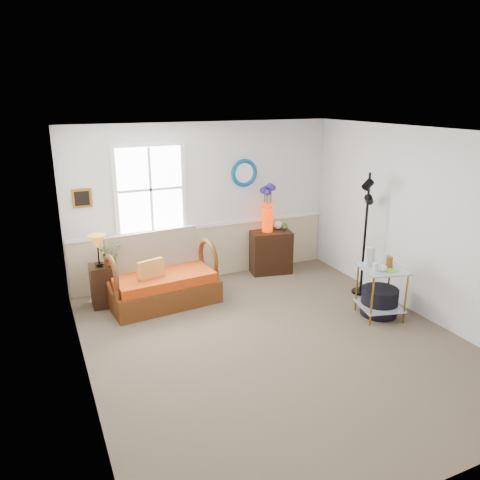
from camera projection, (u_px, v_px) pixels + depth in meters
name	position (u px, v px, depth m)	size (l,w,h in m)	color
floor	(276.00, 343.00, 5.90)	(4.50, 5.00, 0.01)	#796656
ceiling	(281.00, 133.00, 5.13)	(4.50, 5.00, 0.01)	white
walls	(279.00, 245.00, 5.51)	(4.51, 5.01, 2.60)	silver
wainscot	(206.00, 252.00, 7.92)	(4.46, 0.02, 0.90)	#C6B389
chair_rail	(206.00, 225.00, 7.77)	(4.46, 0.04, 0.06)	white
window	(150.00, 189.00, 7.22)	(1.14, 0.06, 1.44)	white
picture	(82.00, 198.00, 6.84)	(0.28, 0.03, 0.28)	#B37A1F
mirror	(244.00, 173.00, 7.81)	(0.47, 0.47, 0.07)	#00569A
loveseat	(162.00, 271.00, 6.91)	(1.56, 0.88, 1.02)	brown
throw_pillow	(152.00, 273.00, 6.75)	(0.39, 0.10, 0.39)	#BD4E18
lamp_stand	(103.00, 285.00, 6.88)	(0.35, 0.35, 0.63)	black
table_lamp	(98.00, 251.00, 6.70)	(0.25, 0.25, 0.46)	#BC7624
potted_plant	(111.00, 255.00, 6.79)	(0.33, 0.36, 0.28)	#3B6225
cabinet	(270.00, 252.00, 8.18)	(0.69, 0.45, 0.74)	black
flower_vase	(268.00, 208.00, 7.97)	(0.24, 0.24, 0.81)	#F52B00
side_table	(381.00, 293.00, 6.50)	(0.58, 0.58, 0.73)	#AC7D21
tabletop_items	(381.00, 258.00, 6.38)	(0.45, 0.45, 0.27)	silver
floor_lamp	(365.00, 235.00, 7.13)	(0.28, 0.28, 1.91)	black
ottoman	(379.00, 301.00, 6.62)	(0.51, 0.51, 0.39)	black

